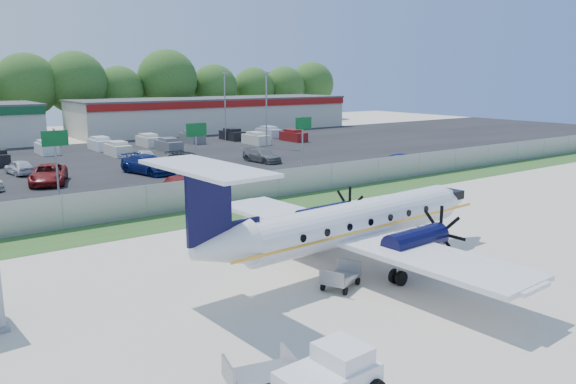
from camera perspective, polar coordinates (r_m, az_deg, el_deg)
ground at (r=27.09m, az=7.52°, el=-6.86°), size 170.00×170.00×0.00m
grass_verge at (r=36.37m, az=-5.56°, el=-1.99°), size 170.00×4.00×0.02m
access_road at (r=42.42m, az=-10.37°, el=-0.15°), size 170.00×8.00×0.02m
parking_lot at (r=61.79m, az=-18.88°, el=3.08°), size 170.00×32.00×0.02m
perimeter_fence at (r=37.86m, az=-7.13°, el=0.06°), size 120.00×0.06×1.99m
building_east at (r=91.86m, az=-7.46°, el=7.87°), size 44.40×12.40×5.24m
sign_left at (r=42.88m, az=-22.55°, el=4.15°), size 1.80×0.26×5.00m
sign_mid at (r=46.64m, az=-9.29°, el=5.42°), size 1.80×0.26×5.00m
sign_right at (r=52.48m, az=1.55°, el=6.25°), size 1.80×0.26×5.00m
light_pole_ne at (r=68.10m, az=-2.21°, el=8.85°), size 0.90×0.35×9.09m
light_pole_se at (r=76.60m, az=-6.43°, el=9.10°), size 0.90×0.35×9.09m
tree_line at (r=94.63m, az=-25.07°, el=5.38°), size 112.00×6.00×14.00m
aircraft at (r=25.53m, az=6.52°, el=-3.08°), size 17.54×17.30×5.43m
pushback_tug at (r=15.88m, az=4.43°, el=-18.10°), size 2.75×2.04×1.43m
baggage_cart_near at (r=16.39m, az=-2.93°, el=-17.97°), size 2.08×1.52×0.98m
baggage_cart_far at (r=23.46m, az=5.37°, el=-8.63°), size 2.11×1.75×0.95m
cone_starboard_wing at (r=32.92m, az=-1.87°, el=-3.01°), size 0.33×0.33×0.48m
road_car_mid at (r=44.03m, az=-9.06°, el=0.31°), size 6.36×3.88×1.65m
road_car_east at (r=54.76m, az=11.66°, el=2.43°), size 5.06×2.51×1.38m
parked_car_b at (r=49.53m, az=-23.09°, el=0.77°), size 4.29×6.22×1.58m
parked_car_c at (r=51.84m, az=-14.04°, el=1.81°), size 3.85×6.25×1.69m
parked_car_d at (r=52.89m, az=-10.02°, el=2.17°), size 2.65×5.73×1.62m
parked_car_e at (r=57.24m, az=-2.66°, el=3.05°), size 2.50×4.95×1.38m
parked_car_f at (r=55.21m, az=-25.57°, el=1.60°), size 2.22×4.15×1.34m
parked_car_g at (r=58.11m, az=-14.42°, el=2.83°), size 2.05×4.39×1.45m
far_parking_rows at (r=66.54m, az=-20.17°, el=3.56°), size 56.00×10.00×1.60m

